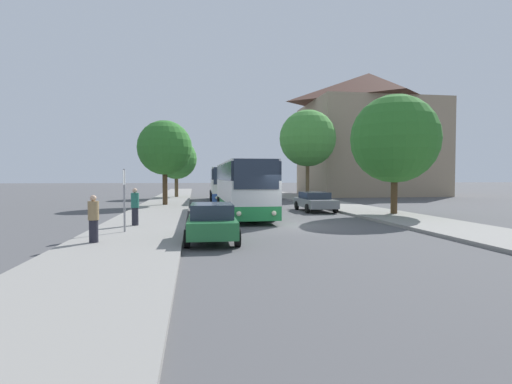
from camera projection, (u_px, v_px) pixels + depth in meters
name	position (u px, v px, depth m)	size (l,w,h in m)	color
ground_plane	(291.00, 227.00, 19.15)	(300.00, 300.00, 0.00)	#4C4C4F
sidewalk_left	(140.00, 228.00, 18.07)	(4.00, 120.00, 0.15)	gray
sidewalk_right	(425.00, 223.00, 20.23)	(4.00, 120.00, 0.15)	gray
building_right_background	(368.00, 134.00, 53.34)	(16.09, 13.57, 16.23)	gray
bus_front	(242.00, 187.00, 24.81)	(2.75, 12.08, 3.28)	#238942
bus_middle	(224.00, 184.00, 39.55)	(3.05, 12.23, 3.24)	#2D519E
parked_car_left_curb	(212.00, 222.00, 14.71)	(1.99, 4.09, 1.42)	#236B38
parked_car_right_near	(315.00, 201.00, 27.95)	(2.15, 4.65, 1.34)	slate
bus_stop_sign	(124.00, 193.00, 16.24)	(0.08, 0.45, 2.58)	gray
pedestrian_waiting_near	(93.00, 219.00, 13.60)	(0.36, 0.36, 1.62)	#23232D
pedestrian_waiting_far	(135.00, 207.00, 18.46)	(0.36, 0.36, 1.72)	#23232D
tree_left_near	(176.00, 159.00, 45.23)	(4.64, 4.64, 6.66)	brown
tree_left_far	(165.00, 148.00, 32.31)	(4.41, 4.41, 6.83)	#47331E
tree_right_near	(308.00, 138.00, 42.89)	(6.08, 6.08, 9.47)	brown
tree_right_mid	(395.00, 139.00, 24.34)	(5.37, 5.37, 7.26)	#47331E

